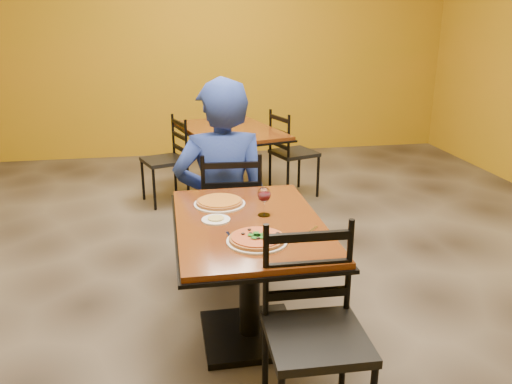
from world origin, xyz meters
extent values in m
cube|color=black|center=(0.00, 0.00, 0.00)|extent=(7.00, 8.00, 0.01)
cube|color=#B27B13|center=(0.00, 4.00, 1.50)|extent=(7.00, 0.01, 3.00)
cube|color=brown|center=(0.00, -0.50, 0.73)|extent=(0.80, 1.20, 0.03)
cube|color=black|center=(0.00, -0.50, 0.71)|extent=(0.83, 1.23, 0.02)
cylinder|color=black|center=(0.00, -0.50, 0.37)|extent=(0.12, 0.12, 0.66)
cube|color=black|center=(0.00, -0.50, 0.02)|extent=(0.55, 0.55, 0.04)
cube|color=brown|center=(0.22, 2.03, 0.73)|extent=(1.12, 1.42, 0.03)
cube|color=black|center=(0.22, 2.03, 0.71)|extent=(1.15, 1.46, 0.02)
cylinder|color=black|center=(0.22, 2.03, 0.37)|extent=(0.13, 0.13, 0.66)
cube|color=black|center=(0.22, 2.03, 0.02)|extent=(0.70, 0.70, 0.04)
imported|color=navy|center=(-0.05, 0.38, 0.73)|extent=(0.70, 0.46, 1.45)
cylinder|color=white|center=(-0.01, -0.78, 0.76)|extent=(0.31, 0.31, 0.01)
cylinder|color=maroon|center=(-0.01, -0.78, 0.77)|extent=(0.28, 0.28, 0.02)
cylinder|color=white|center=(-0.13, -0.21, 0.76)|extent=(0.31, 0.31, 0.01)
cylinder|color=gold|center=(-0.13, -0.21, 0.77)|extent=(0.28, 0.28, 0.02)
cylinder|color=white|center=(-0.18, -0.46, 0.76)|extent=(0.16, 0.16, 0.01)
cylinder|color=tan|center=(-0.18, -0.46, 0.76)|extent=(0.09, 0.09, 0.01)
cube|color=silver|center=(-0.13, -0.73, 0.75)|extent=(0.04, 0.19, 0.00)
cube|color=silver|center=(0.28, -0.72, 0.75)|extent=(0.15, 0.17, 0.00)
camera|label=1|loc=(-0.43, -3.14, 1.83)|focal=36.47mm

